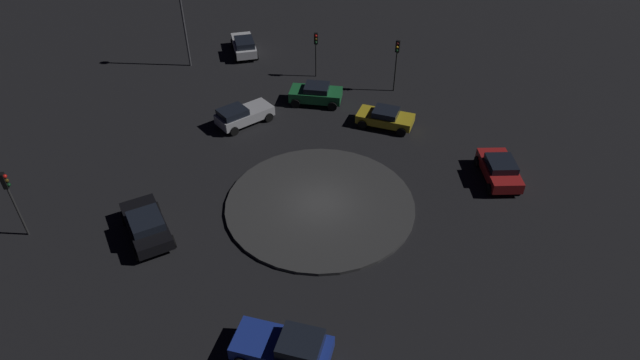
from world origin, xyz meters
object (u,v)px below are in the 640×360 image
car_yellow (385,117)px  car_red (499,169)px  traffic_light_south (10,192)px  car_green (316,94)px  traffic_light_west (316,46)px  car_black (146,225)px  car_silver (242,115)px  car_white (244,45)px  car_blue (286,347)px  streetlamp_west (181,3)px  traffic_light_northwest (397,56)px

car_yellow → car_red: bearing=-23.8°
traffic_light_south → car_green: bearing=33.8°
traffic_light_west → car_green: bearing=-0.8°
car_black → car_silver: (-10.57, 5.88, -0.02)m
car_white → traffic_light_west: (5.46, 5.47, 1.86)m
car_white → car_blue: bearing=176.0°
car_black → car_silver: car_black is taller
car_red → traffic_light_west: 17.96m
car_green → car_red: size_ratio=1.03×
car_silver → car_yellow: bearing=-40.2°
car_yellow → car_red: car_red is taller
traffic_light_south → streetlamp_west: (-19.52, 8.59, 2.39)m
car_yellow → traffic_light_west: size_ratio=1.14×
car_black → car_silver: 12.09m
traffic_light_south → car_silver: bearing=38.7°
car_red → streetlamp_west: 27.55m
traffic_light_west → car_red: bearing=38.2°
car_yellow → car_blue: bearing=-87.6°
car_green → car_blue: (21.50, -5.16, -0.01)m
traffic_light_south → traffic_light_northwest: 27.16m
car_red → car_green: bearing=-131.4°
car_yellow → traffic_light_west: traffic_light_west is taller
car_silver → traffic_light_south: 15.61m
car_blue → car_red: size_ratio=1.11×
car_silver → streetlamp_west: 11.85m
car_green → traffic_light_south: bearing=-128.6°
car_yellow → streetlamp_west: 19.00m
car_green → car_white: bearing=135.1°
traffic_light_west → traffic_light_south: bearing=-41.0°
traffic_light_northwest → car_red: bearing=47.4°
traffic_light_northwest → streetlamp_west: bearing=-82.2°
car_black → traffic_light_west: size_ratio=1.25×
car_black → car_red: 20.96m
car_white → traffic_light_northwest: 14.41m
car_silver → streetlamp_west: streetlamp_west is taller
car_white → car_red: car_white is taller
car_yellow → traffic_light_northwest: (-4.87, 2.12, 2.26)m
traffic_light_west → streetlamp_west: streetlamp_west is taller
car_black → car_red: car_black is taller
car_black → traffic_light_northwest: traffic_light_northwest is taller
car_blue → streetlamp_west: 30.41m
car_yellow → streetlamp_west: bearing=168.6°
car_black → traffic_light_south: 6.95m
car_silver → traffic_light_south: traffic_light_south is taller
traffic_light_south → streetlamp_west: streetlamp_west is taller
car_yellow → car_silver: car_silver is taller
car_yellow → car_blue: (17.39, -9.38, 0.09)m
car_yellow → traffic_light_northwest: 5.77m
car_silver → car_white: bearing=57.3°
car_green → car_black: (12.55, -11.54, -0.01)m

